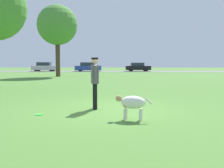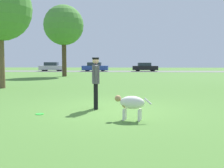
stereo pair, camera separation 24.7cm
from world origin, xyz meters
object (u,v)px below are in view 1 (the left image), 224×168
dog (132,103)px  parked_car_black (138,67)px  person (95,79)px  parked_car_blue (88,67)px  frisbee (39,115)px  tree_far_left (57,25)px  parked_car_silver (45,67)px

dog → parked_car_black: 35.19m
person → dog: bearing=24.8°
person → parked_car_blue: person is taller
person → frisbee: (-1.56, -1.00, -1.00)m
dog → tree_far_left: 21.95m
person → parked_car_blue: 33.52m
person → parked_car_silver: (-11.19, 33.54, -0.30)m
tree_far_left → parked_car_black: size_ratio=1.84×
dog → frisbee: dog is taller
frisbee → tree_far_left: bearing=101.5°
tree_far_left → parked_car_blue: size_ratio=1.77×
parked_car_blue → parked_car_black: bearing=0.3°
tree_far_left → parked_car_black: 18.10m
frisbee → parked_car_blue: parked_car_blue is taller
dog → parked_car_silver: 37.24m
tree_far_left → parked_car_silver: (-5.63, 14.81, -4.58)m
parked_car_black → tree_far_left: bearing=-124.9°
parked_car_silver → frisbee: bearing=-76.7°
parked_car_black → parked_car_silver: bearing=177.4°
tree_far_left → parked_car_blue: (1.47, 14.54, -4.60)m
tree_far_left → dog: bearing=-71.8°
dog → frisbee: (-2.69, 0.61, -0.45)m
person → frisbee: person is taller
parked_car_silver → parked_car_black: parked_car_silver is taller
dog → parked_car_silver: parked_car_silver is taller
person → tree_far_left: 20.00m
parked_car_silver → parked_car_blue: parked_car_silver is taller
dog → parked_car_black: parked_car_black is taller
tree_far_left → person: bearing=-73.4°
parked_car_blue → parked_car_black: parked_car_blue is taller
tree_far_left → parked_car_silver: size_ratio=1.83×
person → parked_car_blue: (-4.10, 33.27, -0.31)m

